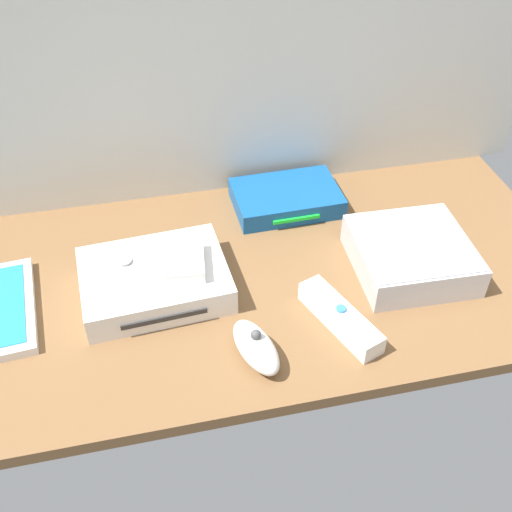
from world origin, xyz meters
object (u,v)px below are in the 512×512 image
at_px(game_console, 155,279).
at_px(network_router, 286,198).
at_px(mini_computer, 411,254).
at_px(remote_nunchuk, 256,347).
at_px(remote_wand, 340,317).
at_px(remote_classic_pad, 154,264).

xyz_separation_m(game_console, network_router, (0.24, 0.16, -0.00)).
bearing_deg(game_console, mini_computer, -8.96).
height_order(network_router, remote_nunchuk, remote_nunchuk).
relative_size(mini_computer, network_router, 0.96).
xyz_separation_m(game_console, remote_nunchuk, (0.12, -0.16, -0.00)).
distance_m(mini_computer, remote_wand, 0.17).
bearing_deg(remote_nunchuk, network_router, 52.71).
height_order(game_console, remote_classic_pad, remote_classic_pad).
relative_size(remote_wand, remote_classic_pad, 1.00).
bearing_deg(network_router, game_console, -147.74).
bearing_deg(remote_wand, game_console, 132.15).
distance_m(network_router, remote_wand, 0.29).
height_order(remote_wand, remote_classic_pad, remote_classic_pad).
bearing_deg(mini_computer, game_console, 174.95).
relative_size(network_router, remote_wand, 1.21).
xyz_separation_m(network_router, remote_nunchuk, (-0.12, -0.32, 0.00)).
bearing_deg(remote_wand, network_router, 69.89).
height_order(mini_computer, remote_classic_pad, remote_classic_pad).
bearing_deg(network_router, mini_computer, -54.59).
distance_m(game_console, remote_classic_pad, 0.03).
bearing_deg(remote_wand, mini_computer, 12.05).
bearing_deg(mini_computer, remote_classic_pad, 175.30).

